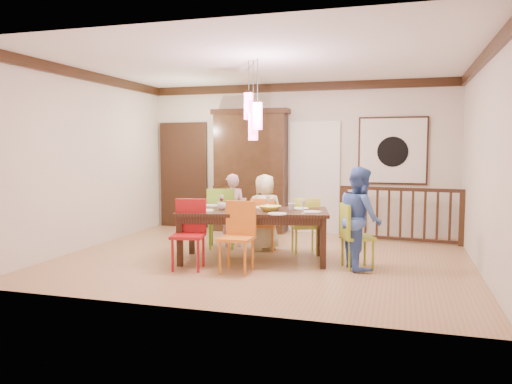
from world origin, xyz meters
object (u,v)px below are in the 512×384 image
(person_far_mid, at_px, (265,212))
(person_far_left, at_px, (232,210))
(chair_end_right, at_px, (358,232))
(dining_table, at_px, (253,216))
(chair_far_left, at_px, (222,214))
(person_end_right, at_px, (360,218))
(balustrade, at_px, (401,214))
(china_hutch, at_px, (251,171))

(person_far_mid, bearing_deg, person_far_left, -40.59)
(chair_end_right, bearing_deg, person_far_mid, 38.61)
(dining_table, xyz_separation_m, chair_end_right, (1.50, -0.03, -0.16))
(dining_table, height_order, chair_far_left, chair_far_left)
(chair_far_left, distance_m, person_far_mid, 0.73)
(person_end_right, bearing_deg, dining_table, 64.86)
(balustrade, relative_size, person_far_mid, 1.75)
(chair_end_right, distance_m, balustrade, 2.26)
(dining_table, height_order, chair_end_right, chair_end_right)
(balustrade, relative_size, person_end_right, 1.54)
(dining_table, height_order, person_end_right, person_end_right)
(person_end_right, bearing_deg, person_far_left, 42.61)
(chair_end_right, xyz_separation_m, balustrade, (0.55, 2.20, -0.01))
(dining_table, relative_size, person_far_left, 1.88)
(person_far_left, xyz_separation_m, person_far_mid, (0.59, -0.10, 0.00))
(chair_far_left, height_order, person_far_mid, person_far_mid)
(chair_far_left, relative_size, person_far_left, 0.81)
(balustrade, distance_m, person_far_left, 2.98)
(chair_far_left, height_order, person_far_left, person_far_left)
(balustrade, bearing_deg, dining_table, -127.34)
(chair_far_left, distance_m, balustrade, 3.16)
(chair_far_left, distance_m, person_end_right, 2.44)
(balustrade, height_order, person_far_mid, person_far_mid)
(chair_far_left, height_order, balustrade, chair_far_left)
(person_far_left, bearing_deg, chair_far_left, 22.03)
(chair_far_left, height_order, chair_end_right, chair_far_left)
(balustrade, relative_size, person_far_left, 1.76)
(dining_table, height_order, china_hutch, china_hutch)
(dining_table, xyz_separation_m, balustrade, (2.06, 2.17, -0.17))
(chair_far_left, xyz_separation_m, person_far_left, (0.13, 0.13, 0.04))
(dining_table, height_order, person_far_left, person_far_left)
(person_far_mid, bearing_deg, person_end_right, 121.13)
(person_far_left, bearing_deg, chair_end_right, 133.50)
(person_far_mid, bearing_deg, china_hutch, -97.12)
(chair_far_left, bearing_deg, balustrade, -169.95)
(china_hutch, bearing_deg, balustrade, -6.89)
(dining_table, height_order, person_far_mid, person_far_mid)
(chair_end_right, height_order, person_far_mid, person_far_mid)
(chair_far_left, xyz_separation_m, chair_end_right, (2.28, -0.80, -0.06))
(person_end_right, bearing_deg, chair_end_right, 68.92)
(person_far_mid, relative_size, person_end_right, 0.88)
(chair_far_left, bearing_deg, person_far_mid, 166.55)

